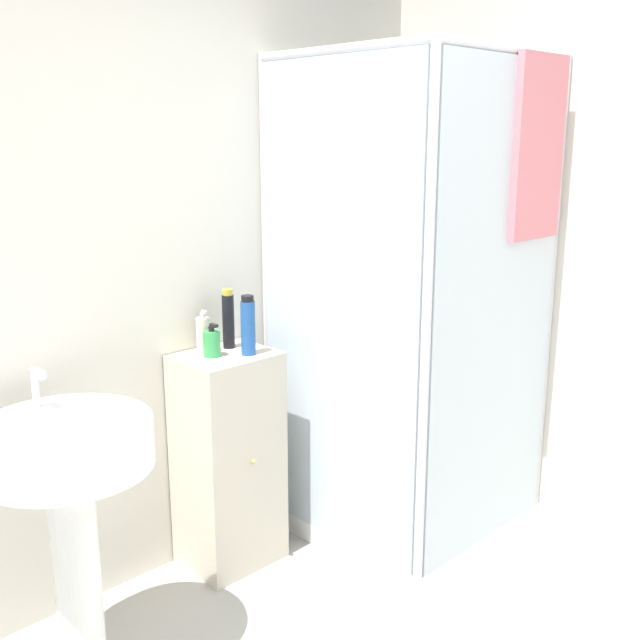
{
  "coord_description": "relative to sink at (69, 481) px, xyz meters",
  "views": [
    {
      "loc": [
        -1.27,
        -0.77,
        1.74
      ],
      "look_at": [
        0.61,
        1.14,
        1.08
      ],
      "focal_mm": 42.0,
      "sensor_mm": 36.0,
      "label": 1
    }
  ],
  "objects": [
    {
      "name": "shampoo_bottle_tall_black",
      "position": [
        0.85,
        0.27,
        0.33
      ],
      "size": [
        0.05,
        0.05,
        0.24
      ],
      "color": "black",
      "rests_on": "vanity_cabinet"
    },
    {
      "name": "soap_dispenser",
      "position": [
        0.72,
        0.22,
        0.26
      ],
      "size": [
        0.07,
        0.07,
        0.13
      ],
      "color": "green",
      "rests_on": "vanity_cabinet"
    },
    {
      "name": "shower_enclosure",
      "position": [
        1.5,
        -0.17,
        -0.12
      ],
      "size": [
        0.9,
        0.93,
        2.06
      ],
      "color": "white",
      "rests_on": "ground_plane"
    },
    {
      "name": "wall_back",
      "position": [
        0.33,
        0.4,
        0.56
      ],
      "size": [
        6.4,
        0.06,
        2.5
      ],
      "primitive_type": "cube",
      "color": "silver",
      "rests_on": "ground_plane"
    },
    {
      "name": "lotion_bottle_white",
      "position": [
        0.73,
        0.29,
        0.28
      ],
      "size": [
        0.05,
        0.05,
        0.17
      ],
      "color": "beige",
      "rests_on": "vanity_cabinet"
    },
    {
      "name": "vanity_cabinet",
      "position": [
        0.78,
        0.21,
        -0.24
      ],
      "size": [
        0.38,
        0.33,
        0.9
      ],
      "color": "beige",
      "rests_on": "ground_plane"
    },
    {
      "name": "sink",
      "position": [
        0.0,
        0.0,
        0.0
      ],
      "size": [
        0.53,
        0.53,
        1.02
      ],
      "color": "white",
      "rests_on": "ground_plane"
    },
    {
      "name": "shampoo_bottle_blue",
      "position": [
        0.84,
        0.14,
        0.32
      ],
      "size": [
        0.06,
        0.06,
        0.24
      ],
      "color": "#1E4C93",
      "rests_on": "vanity_cabinet"
    }
  ]
}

